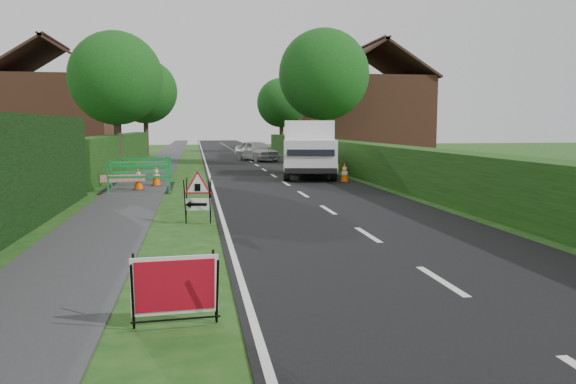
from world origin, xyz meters
TOP-DOWN VIEW (x-y plane):
  - ground at (0.00, 0.00)m, footprint 120.00×120.00m
  - road_surface at (2.50, 35.00)m, footprint 6.00×90.00m
  - footpath at (-3.00, 35.00)m, footprint 2.00×90.00m
  - hedge_west_far at (-5.00, 22.00)m, footprint 1.00×24.00m
  - hedge_east at (6.50, 16.00)m, footprint 1.20×50.00m
  - house_west at (-10.00, 30.00)m, footprint 7.50×7.40m
  - house_east_a at (11.00, 28.00)m, footprint 7.50×7.40m
  - house_east_b at (12.00, 42.00)m, footprint 7.50×7.40m
  - tree_nw at (-4.60, 18.00)m, footprint 4.40×4.40m
  - tree_ne at (6.40, 22.00)m, footprint 5.20×5.20m
  - tree_fw at (-4.60, 34.00)m, footprint 4.80×4.80m
  - tree_fe at (6.40, 38.00)m, footprint 4.20×4.20m
  - red_rect_sign at (-1.22, -3.73)m, footprint 0.98×0.63m
  - triangle_sign at (-0.96, 2.92)m, footprint 0.78×0.78m
  - works_van at (3.99, 14.35)m, footprint 3.03×5.71m
  - traffic_cone_0 at (4.92, 11.76)m, footprint 0.38×0.38m
  - traffic_cone_1 at (4.66, 12.78)m, footprint 0.38×0.38m
  - traffic_cone_2 at (4.68, 15.22)m, footprint 0.38×0.38m
  - traffic_cone_3 at (-2.95, 10.27)m, footprint 0.38×0.38m
  - traffic_cone_4 at (-2.42, 11.54)m, footprint 0.38×0.38m
  - ped_barrier_0 at (-2.84, 9.26)m, footprint 2.07×0.42m
  - ped_barrier_1 at (-3.02, 11.41)m, footprint 2.09×0.69m
  - ped_barrier_2 at (-2.97, 13.48)m, footprint 2.09×0.57m
  - ped_barrier_3 at (-2.13, 14.67)m, footprint 0.51×2.08m
  - redwhite_plank at (-3.45, 10.04)m, footprint 1.48×0.30m
  - litter_can at (-1.30, -3.23)m, footprint 0.12×0.07m
  - hatchback_car at (2.96, 26.24)m, footprint 2.90×4.20m

SIDE VIEW (x-z plane):
  - ground at x=0.00m, z-range 0.00..0.00m
  - hedge_west_far at x=-5.00m, z-range -0.90..0.90m
  - hedge_east at x=6.50m, z-range -0.75..0.75m
  - redwhite_plank at x=-3.45m, z-range -0.12..0.12m
  - litter_can at x=-1.30m, z-range -0.03..0.03m
  - road_surface at x=2.50m, z-range -0.01..0.01m
  - footpath at x=-3.00m, z-range -0.01..0.02m
  - traffic_cone_0 at x=4.92m, z-range 0.00..0.79m
  - traffic_cone_1 at x=4.66m, z-range 0.00..0.79m
  - traffic_cone_2 at x=4.68m, z-range 0.00..0.79m
  - traffic_cone_3 at x=-2.95m, z-range 0.00..0.79m
  - traffic_cone_4 at x=-2.42m, z-range 0.00..0.79m
  - red_rect_sign at x=-1.22m, z-range 0.06..0.86m
  - ped_barrier_0 at x=-2.84m, z-range 0.13..1.13m
  - ped_barrier_1 at x=-3.02m, z-range 0.13..1.13m
  - ped_barrier_2 at x=-2.97m, z-range 0.13..1.13m
  - ped_barrier_3 at x=-2.13m, z-range 0.13..1.13m
  - hatchback_car at x=2.96m, z-range 0.00..1.33m
  - triangle_sign at x=-0.96m, z-range 0.20..1.24m
  - works_van at x=3.99m, z-range 0.07..2.55m
  - house_west at x=-10.00m, z-range -1.04..6.84m
  - house_east_a at x=11.00m, z-range -1.04..6.84m
  - house_east_b at x=12.00m, z-range -1.04..6.84m
  - tree_fe at x=6.40m, z-range 1.05..7.39m
  - tree_nw at x=-4.60m, z-range 1.13..7.83m
  - tree_fw at x=-4.60m, z-range 1.21..8.45m
  - tree_ne at x=6.40m, z-range 1.28..9.07m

